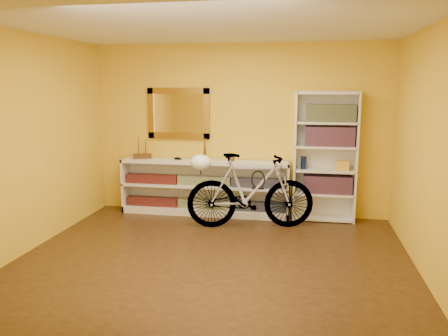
% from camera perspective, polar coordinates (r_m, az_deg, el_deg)
% --- Properties ---
extents(floor, '(4.50, 4.00, 0.01)m').
position_cam_1_polar(floor, '(5.25, -1.41, -11.69)').
color(floor, '#301D0D').
rests_on(floor, ground).
extents(ceiling, '(4.50, 4.00, 0.01)m').
position_cam_1_polar(ceiling, '(4.91, -1.55, 17.84)').
color(ceiling, silver).
rests_on(ceiling, ground).
extents(back_wall, '(4.50, 0.01, 2.60)m').
position_cam_1_polar(back_wall, '(6.87, 1.97, 4.81)').
color(back_wall, gold).
rests_on(back_wall, ground).
extents(left_wall, '(0.01, 4.00, 2.60)m').
position_cam_1_polar(left_wall, '(5.81, -23.84, 2.90)').
color(left_wall, gold).
rests_on(left_wall, ground).
extents(right_wall, '(0.01, 4.00, 2.60)m').
position_cam_1_polar(right_wall, '(4.97, 24.90, 1.69)').
color(right_wall, gold).
rests_on(right_wall, ground).
extents(gilt_mirror, '(0.98, 0.06, 0.78)m').
position_cam_1_polar(gilt_mirror, '(7.02, -5.82, 6.92)').
color(gilt_mirror, brown).
rests_on(gilt_mirror, back_wall).
extents(wall_socket, '(0.09, 0.02, 0.09)m').
position_cam_1_polar(wall_socket, '(6.96, 9.26, -4.03)').
color(wall_socket, silver).
rests_on(wall_socket, back_wall).
extents(console_unit, '(2.60, 0.35, 0.85)m').
position_cam_1_polar(console_unit, '(6.92, -2.50, -2.50)').
color(console_unit, silver).
rests_on(console_unit, floor).
extents(cd_row_lower, '(2.50, 0.13, 0.14)m').
position_cam_1_polar(cd_row_lower, '(6.97, -2.52, -4.58)').
color(cd_row_lower, black).
rests_on(cd_row_lower, console_unit).
extents(cd_row_upper, '(2.50, 0.13, 0.14)m').
position_cam_1_polar(cd_row_upper, '(6.88, -2.54, -1.64)').
color(cd_row_upper, navy).
rests_on(cd_row_upper, console_unit).
extents(model_ship, '(0.30, 0.19, 0.34)m').
position_cam_1_polar(model_ship, '(7.10, -10.38, 2.55)').
color(model_ship, '#3E2611').
rests_on(model_ship, console_unit).
extents(toy_car, '(0.00, 0.00, 0.00)m').
position_cam_1_polar(toy_car, '(6.95, -5.88, 1.08)').
color(toy_car, black).
rests_on(toy_car, console_unit).
extents(bronze_ornament, '(0.06, 0.06, 0.38)m').
position_cam_1_polar(bronze_ornament, '(6.81, -2.46, 2.53)').
color(bronze_ornament, brown).
rests_on(bronze_ornament, console_unit).
extents(decorative_orb, '(0.09, 0.09, 0.09)m').
position_cam_1_polar(decorative_orb, '(6.75, 1.04, 1.24)').
color(decorative_orb, brown).
rests_on(decorative_orb, console_unit).
extents(bookcase, '(0.90, 0.30, 1.90)m').
position_cam_1_polar(bookcase, '(6.69, 12.76, 1.37)').
color(bookcase, silver).
rests_on(bookcase, floor).
extents(book_row_a, '(0.70, 0.22, 0.26)m').
position_cam_1_polar(book_row_a, '(6.76, 13.04, -2.03)').
color(book_row_a, maroon).
rests_on(book_row_a, bookcase).
extents(book_row_b, '(0.70, 0.22, 0.28)m').
position_cam_1_polar(book_row_b, '(6.65, 13.29, 3.96)').
color(book_row_b, maroon).
rests_on(book_row_b, bookcase).
extents(book_row_c, '(0.70, 0.22, 0.25)m').
position_cam_1_polar(book_row_c, '(6.62, 13.41, 6.84)').
color(book_row_c, '#174A52').
rests_on(book_row_c, bookcase).
extents(travel_mug, '(0.08, 0.08, 0.19)m').
position_cam_1_polar(travel_mug, '(6.67, 10.09, 0.68)').
color(travel_mug, navy).
rests_on(travel_mug, bookcase).
extents(red_tin, '(0.20, 0.20, 0.20)m').
position_cam_1_polar(red_tin, '(6.64, 11.23, 6.73)').
color(red_tin, maroon).
rests_on(red_tin, bookcase).
extents(yellow_bag, '(0.19, 0.13, 0.14)m').
position_cam_1_polar(yellow_bag, '(6.68, 14.87, 0.29)').
color(yellow_bag, gold).
rests_on(yellow_bag, bookcase).
extents(bicycle, '(0.81, 1.86, 1.06)m').
position_cam_1_polar(bicycle, '(6.25, 3.37, -2.92)').
color(bicycle, silver).
rests_on(bicycle, floor).
extents(helmet, '(0.29, 0.28, 0.22)m').
position_cam_1_polar(helmet, '(6.16, -3.01, 0.72)').
color(helmet, white).
rests_on(helmet, bicycle).
extents(u_lock, '(0.20, 0.02, 0.20)m').
position_cam_1_polar(u_lock, '(6.23, 4.36, -1.48)').
color(u_lock, black).
rests_on(u_lock, bicycle).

